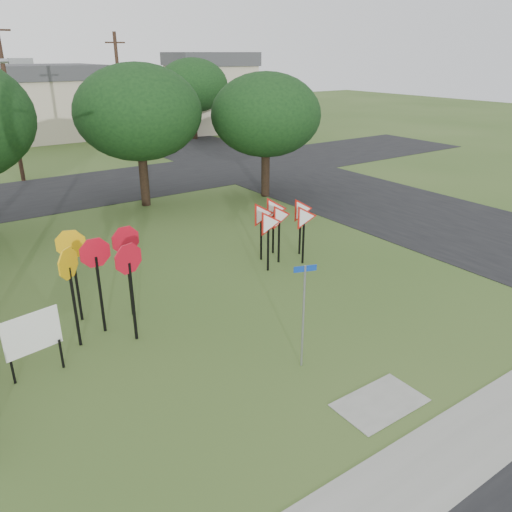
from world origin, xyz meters
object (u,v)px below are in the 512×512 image
at_px(stop_sign_cluster, 99,263).
at_px(yield_sign_cluster, 281,217).
at_px(info_board, 32,335).
at_px(street_name_sign, 303,309).

xyz_separation_m(stop_sign_cluster, yield_sign_cluster, (7.01, 1.21, -0.35)).
xyz_separation_m(yield_sign_cluster, info_board, (-9.09, -2.38, -0.57)).
distance_m(stop_sign_cluster, yield_sign_cluster, 7.12).
bearing_deg(street_name_sign, info_board, 148.85).
height_order(street_name_sign, yield_sign_cluster, street_name_sign).
bearing_deg(yield_sign_cluster, info_board, -165.35).
distance_m(street_name_sign, yield_sign_cluster, 6.74).
relative_size(yield_sign_cluster, info_board, 1.75).
bearing_deg(street_name_sign, stop_sign_cluster, 126.92).
bearing_deg(info_board, stop_sign_cluster, 29.30).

